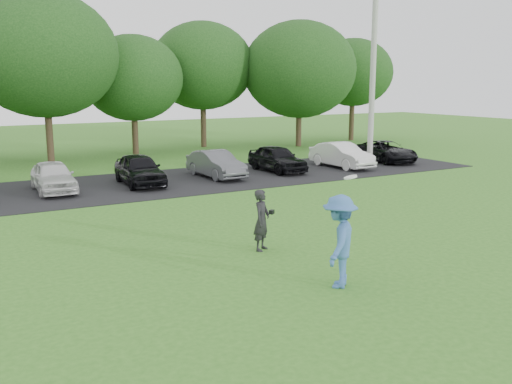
% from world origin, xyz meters
% --- Properties ---
extents(ground, '(100.00, 100.00, 0.00)m').
position_xyz_m(ground, '(0.00, 0.00, 0.00)').
color(ground, '#337020').
rests_on(ground, ground).
extents(parking_lot, '(32.00, 6.50, 0.03)m').
position_xyz_m(parking_lot, '(0.00, 13.00, 0.01)').
color(parking_lot, black).
rests_on(parking_lot, ground).
extents(utility_pole, '(0.28, 0.28, 9.18)m').
position_xyz_m(utility_pole, '(11.84, 12.68, 4.59)').
color(utility_pole, '#AFB0AB').
rests_on(utility_pole, ground).
extents(frisbee_player, '(1.40, 1.37, 2.32)m').
position_xyz_m(frisbee_player, '(-0.27, -0.41, 0.96)').
color(frisbee_player, '#3E6BB0').
rests_on(frisbee_player, ground).
extents(camera_bystander, '(0.67, 0.63, 1.54)m').
position_xyz_m(camera_bystander, '(-0.35, 2.60, 0.77)').
color(camera_bystander, black).
rests_on(camera_bystander, ground).
extents(parked_cars, '(28.45, 4.62, 1.25)m').
position_xyz_m(parked_cars, '(-0.08, 12.93, 0.62)').
color(parked_cars, '#541214').
rests_on(parked_cars, parking_lot).
extents(tree_row, '(42.39, 9.85, 8.64)m').
position_xyz_m(tree_row, '(1.51, 22.76, 4.91)').
color(tree_row, '#38281C').
rests_on(tree_row, ground).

